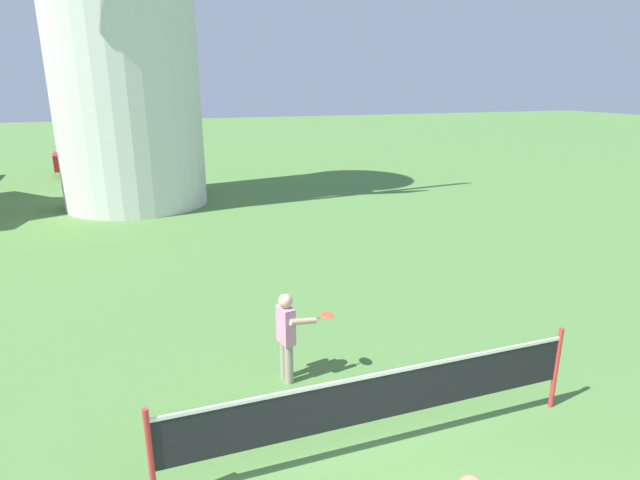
% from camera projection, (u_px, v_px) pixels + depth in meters
% --- Properties ---
extents(tennis_net, '(4.89, 0.06, 1.10)m').
position_uv_depth(tennis_net, '(382.00, 397.00, 5.61)').
color(tennis_net, red).
rests_on(tennis_net, ground_plane).
extents(player_far, '(0.79, 0.43, 1.29)m').
position_uv_depth(player_far, '(288.00, 332.00, 6.96)').
color(player_far, '#9E937F').
rests_on(player_far, ground_plane).
extents(parked_car_red, '(4.46, 2.21, 1.56)m').
position_uv_depth(parked_car_red, '(106.00, 155.00, 23.37)').
color(parked_car_red, red).
rests_on(parked_car_red, ground_plane).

